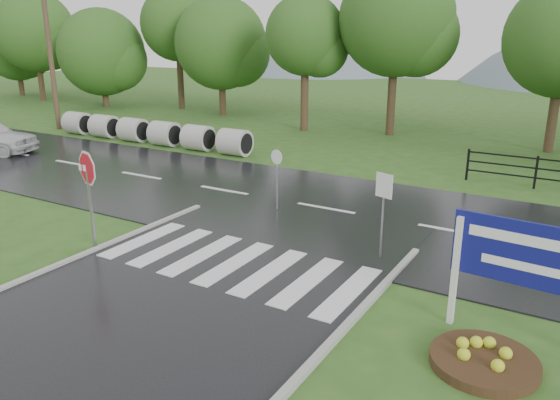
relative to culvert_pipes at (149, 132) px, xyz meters
The scene contains 12 objects.
ground 19.42m from the culvert_pipes, 50.59° to the right, with size 120.00×120.00×0.00m, color #2E581D.
main_road 13.31m from the culvert_pipes, 22.08° to the right, with size 90.00×8.00×0.04m, color black.
crosswalk 15.88m from the culvert_pipes, 39.06° to the right, with size 6.50×2.80×0.02m.
hills 54.87m from the culvert_pipes, 72.45° to the left, with size 102.00×48.00×48.00m.
treeline 16.09m from the culvert_pipes, 34.04° to the left, with size 83.20×5.20×10.00m.
culvert_pipes is the anchor object (origin of this frame).
stop_sign 13.87m from the culvert_pipes, 52.16° to the right, with size 1.17×0.35×2.73m.
estate_billboard 21.28m from the culvert_pipes, 28.32° to the right, with size 2.62×0.27×2.29m.
flower_bed 21.55m from the culvert_pipes, 31.49° to the right, with size 1.80×1.80×0.36m.
reg_sign_small 17.15m from the culvert_pipes, 27.24° to the right, with size 0.47×0.18×2.20m.
reg_sign_round 12.53m from the culvert_pipes, 28.06° to the right, with size 0.45×0.13×1.97m.
utility_pole_west 8.38m from the culvert_pipes, behind, with size 1.45×0.46×8.31m.
Camera 1 is at (7.18, -4.89, 5.45)m, focal length 35.00 mm.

